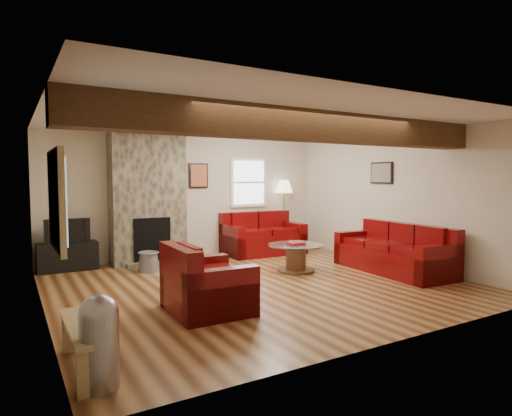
{
  "coord_description": "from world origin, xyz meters",
  "views": [
    {
      "loc": [
        -3.34,
        -5.67,
        1.65
      ],
      "look_at": [
        0.2,
        0.4,
        1.15
      ],
      "focal_mm": 30.0,
      "sensor_mm": 36.0,
      "label": 1
    }
  ],
  "objects_px": {
    "coffee_table": "(296,258)",
    "television": "(67,231)",
    "floor_lamp": "(284,190)",
    "loveseat": "(263,233)",
    "tv_cabinet": "(68,257)",
    "sofa_three": "(393,248)",
    "armchair_red": "(208,278)"
  },
  "relations": [
    {
      "from": "sofa_three",
      "to": "coffee_table",
      "type": "distance_m",
      "value": 1.71
    },
    {
      "from": "floor_lamp",
      "to": "loveseat",
      "type": "bearing_deg",
      "value": -157.11
    },
    {
      "from": "armchair_red",
      "to": "coffee_table",
      "type": "height_order",
      "value": "armchair_red"
    },
    {
      "from": "loveseat",
      "to": "armchair_red",
      "type": "xyz_separation_m",
      "value": [
        -2.68,
        -3.11,
        -0.03
      ]
    },
    {
      "from": "sofa_three",
      "to": "loveseat",
      "type": "bearing_deg",
      "value": -155.15
    },
    {
      "from": "coffee_table",
      "to": "armchair_red",
      "type": "bearing_deg",
      "value": -150.38
    },
    {
      "from": "coffee_table",
      "to": "floor_lamp",
      "type": "height_order",
      "value": "floor_lamp"
    },
    {
      "from": "coffee_table",
      "to": "television",
      "type": "height_order",
      "value": "television"
    },
    {
      "from": "television",
      "to": "floor_lamp",
      "type": "relative_size",
      "value": 0.47
    },
    {
      "from": "sofa_three",
      "to": "television",
      "type": "xyz_separation_m",
      "value": [
        -4.93,
        2.99,
        0.3
      ]
    },
    {
      "from": "tv_cabinet",
      "to": "television",
      "type": "distance_m",
      "value": 0.47
    },
    {
      "from": "loveseat",
      "to": "floor_lamp",
      "type": "distance_m",
      "value": 1.23
    },
    {
      "from": "loveseat",
      "to": "coffee_table",
      "type": "bearing_deg",
      "value": -100.86
    },
    {
      "from": "sofa_three",
      "to": "floor_lamp",
      "type": "distance_m",
      "value": 3.16
    },
    {
      "from": "armchair_red",
      "to": "television",
      "type": "relative_size",
      "value": 1.37
    },
    {
      "from": "sofa_three",
      "to": "television",
      "type": "height_order",
      "value": "television"
    },
    {
      "from": "sofa_three",
      "to": "floor_lamp",
      "type": "relative_size",
      "value": 1.36
    },
    {
      "from": "coffee_table",
      "to": "floor_lamp",
      "type": "xyz_separation_m",
      "value": [
        1.18,
        2.14,
        1.12
      ]
    },
    {
      "from": "tv_cabinet",
      "to": "television",
      "type": "xyz_separation_m",
      "value": [
        0.0,
        0.0,
        0.47
      ]
    },
    {
      "from": "television",
      "to": "floor_lamp",
      "type": "bearing_deg",
      "value": 0.25
    },
    {
      "from": "armchair_red",
      "to": "coffee_table",
      "type": "bearing_deg",
      "value": -59.33
    },
    {
      "from": "coffee_table",
      "to": "floor_lamp",
      "type": "bearing_deg",
      "value": 61.08
    },
    {
      "from": "sofa_three",
      "to": "armchair_red",
      "type": "distance_m",
      "value": 3.74
    },
    {
      "from": "armchair_red",
      "to": "tv_cabinet",
      "type": "xyz_separation_m",
      "value": [
        -1.21,
        3.41,
        -0.17
      ]
    },
    {
      "from": "television",
      "to": "sofa_three",
      "type": "bearing_deg",
      "value": -31.21
    },
    {
      "from": "loveseat",
      "to": "television",
      "type": "bearing_deg",
      "value": 177.9
    },
    {
      "from": "coffee_table",
      "to": "television",
      "type": "xyz_separation_m",
      "value": [
        -3.47,
        2.12,
        0.47
      ]
    },
    {
      "from": "coffee_table",
      "to": "tv_cabinet",
      "type": "height_order",
      "value": "coffee_table"
    },
    {
      "from": "tv_cabinet",
      "to": "armchair_red",
      "type": "bearing_deg",
      "value": -70.41
    },
    {
      "from": "television",
      "to": "floor_lamp",
      "type": "xyz_separation_m",
      "value": [
        4.65,
        0.02,
        0.65
      ]
    },
    {
      "from": "coffee_table",
      "to": "tv_cabinet",
      "type": "distance_m",
      "value": 4.07
    },
    {
      "from": "tv_cabinet",
      "to": "floor_lamp",
      "type": "xyz_separation_m",
      "value": [
        4.65,
        0.02,
        1.12
      ]
    }
  ]
}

